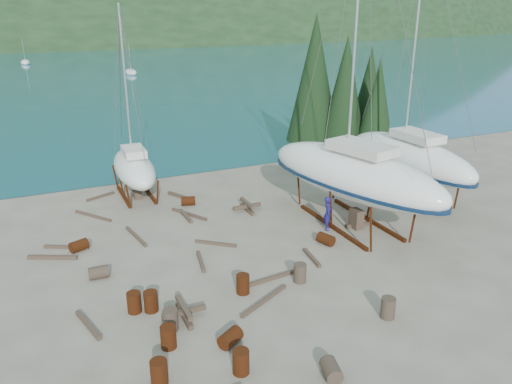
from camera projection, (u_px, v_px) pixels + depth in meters
name	position (u px, v px, depth m)	size (l,w,h in m)	color
ground	(265.00, 263.00, 24.28)	(600.00, 600.00, 0.00)	#6A6154
bay_water	(31.00, 32.00, 292.78)	(700.00, 700.00, 0.00)	#175C76
far_hill	(31.00, 32.00, 297.04)	(800.00, 360.00, 110.00)	black
far_house_right	(124.00, 34.00, 197.11)	(6.60, 5.60, 5.60)	beige
cypress_near_right	(345.00, 93.00, 37.48)	(3.60, 3.60, 10.00)	black
cypress_mid_right	(377.00, 107.00, 36.66)	(3.06, 3.06, 8.50)	black
cypress_back_left	(314.00, 79.00, 38.29)	(4.14, 4.14, 11.50)	black
cypress_far_right	(369.00, 96.00, 39.72)	(3.24, 3.24, 9.00)	black
moored_boat_mid	(131.00, 72.00, 96.30)	(2.00, 5.00, 6.05)	white
moored_boat_far	(25.00, 63.00, 114.74)	(2.00, 5.00, 6.05)	white
large_sailboat_near	(353.00, 173.00, 27.71)	(6.29, 12.57, 19.03)	white
large_sailboat_far	(409.00, 157.00, 32.01)	(3.48, 10.79, 16.92)	white
small_sailboat_shore	(134.00, 168.00, 32.40)	(2.60, 7.59, 12.02)	white
worker	(328.00, 213.00, 27.72)	(0.72, 0.47, 1.96)	navy
drum_0	(159.00, 372.00, 16.31)	(0.58, 0.58, 0.88)	#55220E
drum_1	(331.00, 370.00, 16.64)	(0.58, 0.58, 0.88)	#2D2823
drum_2	(79.00, 246.00, 25.45)	(0.58, 0.58, 0.88)	#55220E
drum_3	(241.00, 362.00, 16.80)	(0.58, 0.58, 0.88)	#55220E
drum_4	(188.00, 201.00, 31.44)	(0.58, 0.58, 0.88)	#55220E
drum_5	(300.00, 273.00, 22.49)	(0.58, 0.58, 0.88)	#2D2823
drum_6	(326.00, 239.00, 26.18)	(0.58, 0.58, 0.88)	#55220E
drum_8	(134.00, 302.00, 20.22)	(0.58, 0.58, 0.88)	#55220E
drum_10	(151.00, 301.00, 20.29)	(0.58, 0.58, 0.88)	#55220E
drum_12	(230.00, 338.00, 18.27)	(0.58, 0.58, 0.88)	#55220E
drum_13	(168.00, 337.00, 18.07)	(0.58, 0.58, 0.88)	#55220E
drum_14	(243.00, 284.00, 21.58)	(0.58, 0.58, 0.88)	#55220E
drum_15	(99.00, 272.00, 22.84)	(0.58, 0.58, 0.88)	#2D2823
drum_16	(171.00, 320.00, 19.07)	(0.58, 0.58, 0.88)	#2D2823
drum_17	(388.00, 308.00, 19.85)	(0.58, 0.58, 0.88)	#2D2823
timber_0	(93.00, 216.00, 29.70)	(0.14, 2.93, 0.14)	brown
timber_1	(358.00, 225.00, 28.38)	(0.19, 1.59, 0.19)	brown
timber_2	(52.00, 257.00, 24.66)	(0.19, 2.47, 0.19)	brown
timber_3	(264.00, 300.00, 21.03)	(0.15, 3.03, 0.15)	brown
timber_4	(201.00, 261.00, 24.29)	(0.17, 2.06, 0.17)	brown
timber_5	(270.00, 279.00, 22.71)	(0.16, 2.84, 0.16)	brown
timber_6	(178.00, 196.00, 32.88)	(0.19, 1.86, 0.19)	brown
timber_7	(312.00, 258.00, 24.65)	(0.17, 1.91, 0.17)	brown
timber_8	(186.00, 216.00, 29.66)	(0.19, 2.02, 0.19)	brown
timber_9	(100.00, 196.00, 32.81)	(0.15, 2.05, 0.15)	brown
timber_10	(189.00, 214.00, 29.92)	(0.16, 2.79, 0.16)	brown
timber_11	(216.00, 243.00, 26.17)	(0.15, 2.26, 0.15)	brown
timber_12	(88.00, 325.00, 19.37)	(0.17, 2.25, 0.17)	brown
timber_15	(136.00, 236.00, 27.02)	(0.15, 2.81, 0.15)	brown
timber_17	(66.00, 247.00, 25.76)	(0.16, 2.35, 0.16)	brown
timber_pile_fore	(184.00, 312.00, 19.83)	(1.80, 1.80, 0.60)	brown
timber_pile_aft	(247.00, 206.00, 30.54)	(1.80, 1.80, 0.60)	brown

